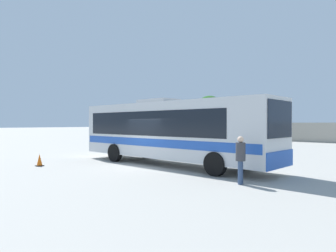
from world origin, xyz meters
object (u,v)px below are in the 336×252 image
at_px(parked_car_second_white, 256,136).
at_px(traffic_cone_on_apron, 40,160).
at_px(parked_car_leftmost_red, 211,134).
at_px(roadside_tree_midleft, 263,108).
at_px(attendant_by_bus_door, 241,157).
at_px(roadside_tree_left, 210,106).
at_px(coach_bus_silver_blue, 168,129).

distance_m(parked_car_second_white, traffic_cone_on_apron, 26.52).
distance_m(parked_car_leftmost_red, roadside_tree_midleft, 10.00).
distance_m(attendant_by_bus_door, parked_car_second_white, 25.99).
xyz_separation_m(parked_car_second_white, traffic_cone_on_apron, (1.26, -26.49, -0.45)).
bearing_deg(attendant_by_bus_door, roadside_tree_left, 127.14).
distance_m(parked_car_second_white, roadside_tree_left, 17.16).
bearing_deg(attendant_by_bus_door, parked_car_second_white, 115.97).
bearing_deg(roadside_tree_midleft, parked_car_leftmost_red, -110.62).
relative_size(attendant_by_bus_door, roadside_tree_midleft, 0.30).
relative_size(attendant_by_bus_door, parked_car_leftmost_red, 0.41).
relative_size(coach_bus_silver_blue, attendant_by_bus_door, 6.83).
height_order(roadside_tree_midleft, traffic_cone_on_apron, roadside_tree_midleft).
bearing_deg(traffic_cone_on_apron, coach_bus_silver_blue, 48.26).
bearing_deg(roadside_tree_left, roadside_tree_midleft, -5.85).
xyz_separation_m(coach_bus_silver_blue, parked_car_second_white, (-5.81, 21.38, -1.17)).
bearing_deg(roadside_tree_left, traffic_cone_on_apron, -67.67).
distance_m(parked_car_leftmost_red, roadside_tree_left, 12.87).
bearing_deg(coach_bus_silver_blue, parked_car_leftmost_red, 119.95).
bearing_deg(parked_car_leftmost_red, coach_bus_silver_blue, -60.05).
bearing_deg(parked_car_second_white, coach_bus_silver_blue, -74.79).
bearing_deg(coach_bus_silver_blue, roadside_tree_left, 122.05).
distance_m(attendant_by_bus_door, roadside_tree_left, 41.51).
relative_size(parked_car_leftmost_red, traffic_cone_on_apron, 6.87).
xyz_separation_m(parked_car_leftmost_red, parked_car_second_white, (6.39, 0.20, -0.04)).
relative_size(attendant_by_bus_door, parked_car_second_white, 0.40).
xyz_separation_m(parked_car_leftmost_red, traffic_cone_on_apron, (7.65, -26.29, -0.49)).
xyz_separation_m(coach_bus_silver_blue, roadside_tree_left, (-19.36, 30.94, 3.25)).
bearing_deg(attendant_by_bus_door, parked_car_leftmost_red, 127.49).
relative_size(roadside_tree_left, roadside_tree_midleft, 1.18).
bearing_deg(traffic_cone_on_apron, roadside_tree_midleft, 97.14).
relative_size(roadside_tree_midleft, traffic_cone_on_apron, 9.34).
height_order(roadside_tree_left, roadside_tree_midleft, roadside_tree_left).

